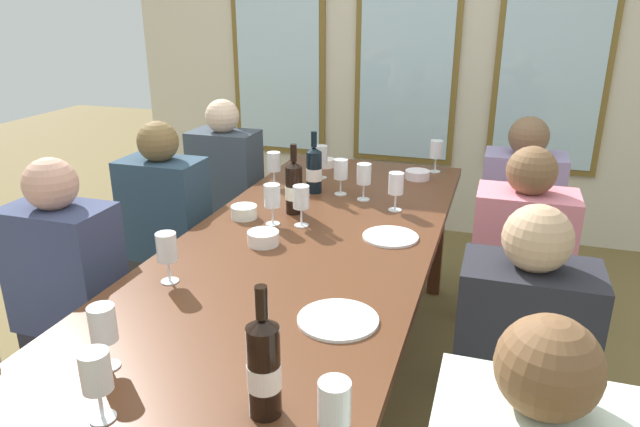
# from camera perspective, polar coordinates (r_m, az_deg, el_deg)

# --- Properties ---
(ground_plane) EXTENTS (12.00, 12.00, 0.00)m
(ground_plane) POSITION_cam_1_polar(r_m,az_deg,el_deg) (2.62, -1.58, -18.15)
(ground_plane) COLOR brown
(back_wall_with_windows) EXTENTS (4.18, 0.10, 2.90)m
(back_wall_with_windows) POSITION_cam_1_polar(r_m,az_deg,el_deg) (4.23, 8.70, 17.63)
(back_wall_with_windows) COLOR beige
(back_wall_with_windows) RESTS_ON ground
(dining_table) EXTENTS (0.98, 2.58, 0.74)m
(dining_table) POSITION_cam_1_polar(r_m,az_deg,el_deg) (2.26, -1.74, -4.60)
(dining_table) COLOR #562F1B
(dining_table) RESTS_ON ground
(white_plate_0) EXTENTS (0.24, 0.24, 0.01)m
(white_plate_0) POSITION_cam_1_polar(r_m,az_deg,el_deg) (1.73, 1.78, -10.35)
(white_plate_0) COLOR white
(white_plate_0) RESTS_ON dining_table
(white_plate_1) EXTENTS (0.22, 0.22, 0.01)m
(white_plate_1) POSITION_cam_1_polar(r_m,az_deg,el_deg) (2.32, 6.91, -2.27)
(white_plate_1) COLOR white
(white_plate_1) RESTS_ON dining_table
(wine_bottle_0) EXTENTS (0.08, 0.08, 0.31)m
(wine_bottle_0) POSITION_cam_1_polar(r_m,az_deg,el_deg) (2.54, -2.56, 2.58)
(wine_bottle_0) COLOR black
(wine_bottle_0) RESTS_ON dining_table
(wine_bottle_1) EXTENTS (0.08, 0.08, 0.32)m
(wine_bottle_1) POSITION_cam_1_polar(r_m,az_deg,el_deg) (1.33, -5.52, -14.70)
(wine_bottle_1) COLOR black
(wine_bottle_1) RESTS_ON dining_table
(wine_bottle_2) EXTENTS (0.08, 0.08, 0.30)m
(wine_bottle_2) POSITION_cam_1_polar(r_m,az_deg,el_deg) (2.82, -0.59, 4.31)
(wine_bottle_2) COLOR black
(wine_bottle_2) RESTS_ON dining_table
(tasting_bowl_0) EXTENTS (0.11, 0.11, 0.05)m
(tasting_bowl_0) POSITION_cam_1_polar(r_m,az_deg,el_deg) (2.52, -7.45, 0.16)
(tasting_bowl_0) COLOR white
(tasting_bowl_0) RESTS_ON dining_table
(tasting_bowl_1) EXTENTS (0.11, 0.11, 0.04)m
(tasting_bowl_1) POSITION_cam_1_polar(r_m,az_deg,el_deg) (3.29, 0.48, 5.00)
(tasting_bowl_1) COLOR white
(tasting_bowl_1) RESTS_ON dining_table
(tasting_bowl_2) EXTENTS (0.12, 0.12, 0.05)m
(tasting_bowl_2) POSITION_cam_1_polar(r_m,az_deg,el_deg) (2.24, -5.58, -2.40)
(tasting_bowl_2) COLOR white
(tasting_bowl_2) RESTS_ON dining_table
(tasting_bowl_3) EXTENTS (0.13, 0.13, 0.04)m
(tasting_bowl_3) POSITION_cam_1_polar(r_m,az_deg,el_deg) (3.10, 9.52, 3.77)
(tasting_bowl_3) COLOR white
(tasting_bowl_3) RESTS_ON dining_table
(wine_glass_0) EXTENTS (0.07, 0.07, 0.17)m
(wine_glass_0) POSITION_cam_1_polar(r_m,az_deg,el_deg) (1.40, -21.09, -14.54)
(wine_glass_0) COLOR white
(wine_glass_0) RESTS_ON dining_table
(wine_glass_1) EXTENTS (0.07, 0.07, 0.17)m
(wine_glass_1) POSITION_cam_1_polar(r_m,az_deg,el_deg) (2.71, 4.33, 3.80)
(wine_glass_1) COLOR white
(wine_glass_1) RESTS_ON dining_table
(wine_glass_2) EXTENTS (0.07, 0.07, 0.17)m
(wine_glass_2) POSITION_cam_1_polar(r_m,az_deg,el_deg) (1.97, -14.79, -3.32)
(wine_glass_2) COLOR white
(wine_glass_2) RESTS_ON dining_table
(wine_glass_3) EXTENTS (0.07, 0.07, 0.17)m
(wine_glass_3) POSITION_cam_1_polar(r_m,az_deg,el_deg) (3.22, 11.33, 6.11)
(wine_glass_3) COLOR white
(wine_glass_3) RESTS_ON dining_table
(wine_glass_4) EXTENTS (0.07, 0.07, 0.17)m
(wine_glass_4) POSITION_cam_1_polar(r_m,az_deg,el_deg) (2.78, 2.05, 4.19)
(wine_glass_4) COLOR white
(wine_glass_4) RESTS_ON dining_table
(wine_glass_5) EXTENTS (0.07, 0.07, 0.17)m
(wine_glass_5) POSITION_cam_1_polar(r_m,az_deg,el_deg) (2.41, -4.72, 1.54)
(wine_glass_5) COLOR white
(wine_glass_5) RESTS_ON dining_table
(wine_glass_6) EXTENTS (0.07, 0.07, 0.17)m
(wine_glass_6) POSITION_cam_1_polar(r_m,az_deg,el_deg) (1.58, -20.49, -10.37)
(wine_glass_6) COLOR white
(wine_glass_6) RESTS_ON dining_table
(wine_glass_7) EXTENTS (0.07, 0.07, 0.17)m
(wine_glass_7) POSITION_cam_1_polar(r_m,az_deg,el_deg) (2.92, -4.55, 4.93)
(wine_glass_7) COLOR white
(wine_glass_7) RESTS_ON dining_table
(wine_glass_8) EXTENTS (0.07, 0.07, 0.17)m
(wine_glass_8) POSITION_cam_1_polar(r_m,az_deg,el_deg) (1.23, 1.42, -18.36)
(wine_glass_8) COLOR white
(wine_glass_8) RESTS_ON dining_table
(wine_glass_9) EXTENTS (0.07, 0.07, 0.17)m
(wine_glass_9) POSITION_cam_1_polar(r_m,az_deg,el_deg) (2.58, 7.47, 2.85)
(wine_glass_9) COLOR white
(wine_glass_9) RESTS_ON dining_table
(wine_glass_10) EXTENTS (0.07, 0.07, 0.17)m
(wine_glass_10) POSITION_cam_1_polar(r_m,az_deg,el_deg) (2.38, -1.86, 1.52)
(wine_glass_10) COLOR white
(wine_glass_10) RESTS_ON dining_table
(wine_glass_11) EXTENTS (0.07, 0.07, 0.17)m
(wine_glass_11) POSITION_cam_1_polar(r_m,az_deg,el_deg) (3.05, 0.11, 5.63)
(wine_glass_11) COLOR white
(wine_glass_11) RESTS_ON dining_table
(seated_person_0) EXTENTS (0.38, 0.24, 1.11)m
(seated_person_0) POSITION_cam_1_polar(r_m,az_deg,el_deg) (2.43, -23.21, -8.39)
(seated_person_0) COLOR #252531
(seated_person_0) RESTS_ON ground
(seated_person_1) EXTENTS (0.38, 0.24, 1.11)m
(seated_person_1) POSITION_cam_1_polar(r_m,az_deg,el_deg) (1.92, 18.71, -15.93)
(seated_person_1) COLOR #262A3C
(seated_person_1) RESTS_ON ground
(seated_person_4) EXTENTS (0.38, 0.24, 1.11)m
(seated_person_4) POSITION_cam_1_polar(r_m,az_deg,el_deg) (2.92, -14.71, -2.56)
(seated_person_4) COLOR #333133
(seated_person_4) RESTS_ON ground
(seated_person_5) EXTENTS (0.38, 0.24, 1.11)m
(seated_person_5) POSITION_cam_1_polar(r_m,az_deg,el_deg) (2.52, 18.72, -6.78)
(seated_person_5) COLOR #302F31
(seated_person_5) RESTS_ON ground
(seated_person_6) EXTENTS (0.38, 0.24, 1.11)m
(seated_person_6) POSITION_cam_1_polar(r_m,az_deg,el_deg) (3.45, -9.10, 1.38)
(seated_person_6) COLOR #272444
(seated_person_6) RESTS_ON ground
(seated_person_7) EXTENTS (0.38, 0.24, 1.11)m
(seated_person_7) POSITION_cam_1_polar(r_m,az_deg,el_deg) (3.09, 18.73, -1.70)
(seated_person_7) COLOR #273730
(seated_person_7) RESTS_ON ground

